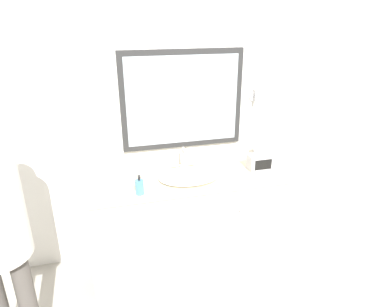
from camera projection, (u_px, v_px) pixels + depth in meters
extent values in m
plane|color=#9E998E|center=(202.00, 282.00, 2.88)|extent=(14.00, 14.00, 0.00)
cube|color=white|center=(184.00, 117.00, 2.93)|extent=(8.00, 0.06, 2.55)
cube|color=#282828|center=(183.00, 100.00, 2.82)|extent=(1.02, 0.04, 0.81)
cube|color=#9EA8B2|center=(183.00, 101.00, 2.80)|extent=(0.93, 0.01, 0.72)
cylinder|color=silver|center=(254.00, 96.00, 2.98)|extent=(0.09, 0.01, 0.09)
cylinder|color=silver|center=(256.00, 97.00, 2.94)|extent=(0.02, 0.10, 0.02)
cylinder|color=white|center=(260.00, 90.00, 2.87)|extent=(0.02, 0.02, 0.14)
cube|color=beige|center=(194.00, 222.00, 2.98)|extent=(1.73, 0.54, 0.83)
cube|color=#C6B793|center=(194.00, 177.00, 2.81)|extent=(1.78, 0.57, 0.03)
sphere|color=silver|center=(163.00, 222.00, 2.57)|extent=(0.02, 0.02, 0.02)
sphere|color=silver|center=(241.00, 210.00, 2.71)|extent=(0.02, 0.02, 0.02)
ellipsoid|color=silver|center=(189.00, 176.00, 2.76)|extent=(0.49, 0.35, 0.03)
cylinder|color=silver|center=(183.00, 167.00, 2.94)|extent=(0.06, 0.06, 0.03)
cylinder|color=silver|center=(183.00, 157.00, 2.91)|extent=(0.02, 0.02, 0.16)
cylinder|color=silver|center=(184.00, 149.00, 2.84)|extent=(0.02, 0.07, 0.02)
cylinder|color=white|center=(175.00, 166.00, 2.92)|extent=(0.06, 0.02, 0.02)
cylinder|color=white|center=(192.00, 164.00, 2.95)|extent=(0.05, 0.02, 0.02)
cylinder|color=teal|center=(140.00, 187.00, 2.51)|extent=(0.06, 0.06, 0.11)
cylinder|color=black|center=(139.00, 178.00, 2.48)|extent=(0.02, 0.02, 0.04)
cube|color=black|center=(139.00, 177.00, 2.46)|extent=(0.02, 0.03, 0.01)
cube|color=#BCBCC1|center=(260.00, 162.00, 2.90)|extent=(0.21, 0.12, 0.13)
cube|color=black|center=(263.00, 165.00, 2.85)|extent=(0.15, 0.01, 0.09)
cube|color=#B2B2B7|center=(259.00, 152.00, 3.09)|extent=(0.11, 0.01, 0.15)
cube|color=beige|center=(259.00, 152.00, 3.09)|extent=(0.08, 0.00, 0.11)
cube|color=#A8B7C6|center=(102.00, 185.00, 2.63)|extent=(0.18, 0.13, 0.03)
cylinder|color=#514C47|center=(28.00, 305.00, 2.14)|extent=(0.11, 0.11, 0.81)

